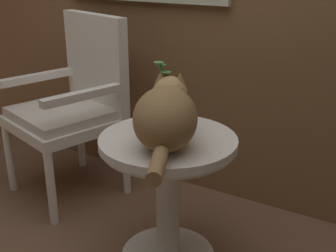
{
  "coord_description": "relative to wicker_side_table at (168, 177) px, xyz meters",
  "views": [
    {
      "loc": [
        0.99,
        -1.35,
        1.28
      ],
      "look_at": [
        0.15,
        0.06,
        0.64
      ],
      "focal_mm": 46.78,
      "sensor_mm": 36.0,
      "label": 1
    }
  ],
  "objects": [
    {
      "name": "wicker_side_table",
      "position": [
        0.0,
        0.0,
        0.0
      ],
      "size": [
        0.57,
        0.57,
        0.59
      ],
      "color": "silver",
      "rests_on": "ground_plane"
    },
    {
      "name": "wicker_chair",
      "position": [
        -0.79,
        0.31,
        0.12
      ],
      "size": [
        0.65,
        0.65,
        1.0
      ],
      "color": "silver",
      "rests_on": "ground_plane"
    },
    {
      "name": "cat",
      "position": [
        0.04,
        -0.08,
        0.3
      ],
      "size": [
        0.35,
        0.56,
        0.25
      ],
      "color": "olive",
      "rests_on": "wicker_side_table"
    },
    {
      "name": "pewter_vase_with_ivy",
      "position": [
        -0.05,
        0.11,
        0.27
      ],
      "size": [
        0.11,
        0.12,
        0.29
      ],
      "color": "gray",
      "rests_on": "wicker_side_table"
    }
  ]
}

